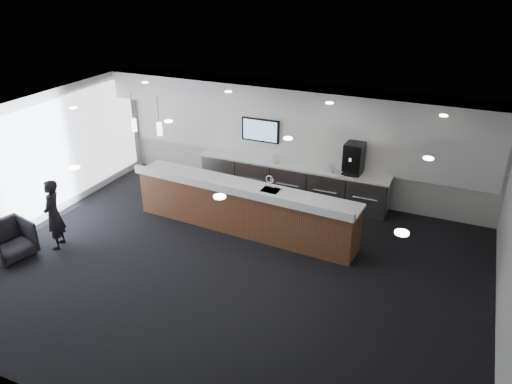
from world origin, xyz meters
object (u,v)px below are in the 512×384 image
at_px(service_counter, 243,208).
at_px(lounge_guest, 53,214).
at_px(coffee_machine, 354,158).
at_px(armchair, 9,241).

relative_size(service_counter, lounge_guest, 3.49).
relative_size(service_counter, coffee_machine, 7.07).
xyz_separation_m(armchair, lounge_guest, (0.59, 0.73, 0.39)).
height_order(coffee_machine, lounge_guest, coffee_machine).
xyz_separation_m(service_counter, coffee_machine, (1.98, 2.13, 0.76)).
bearing_deg(armchair, coffee_machine, -35.28).
distance_m(service_counter, armchair, 5.02).
distance_m(service_counter, lounge_guest, 4.12).
bearing_deg(coffee_machine, service_counter, -130.10).
bearing_deg(service_counter, coffee_machine, 50.82).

